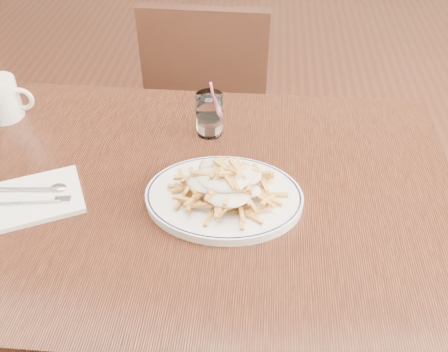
# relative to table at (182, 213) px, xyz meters

# --- Properties ---
(table) EXTENTS (1.20, 0.80, 0.75)m
(table) POSITION_rel_table_xyz_m (0.00, 0.00, 0.00)
(table) COLOR black
(table) RESTS_ON ground
(chair_far) EXTENTS (0.42, 0.42, 0.89)m
(chair_far) POSITION_rel_table_xyz_m (-0.02, 0.75, -0.17)
(chair_far) COLOR black
(chair_far) RESTS_ON ground
(fries_plate) EXTENTS (0.38, 0.34, 0.02)m
(fries_plate) POSITION_rel_table_xyz_m (0.10, -0.03, 0.09)
(fries_plate) COLOR white
(fries_plate) RESTS_ON table
(loaded_fries) EXTENTS (0.24, 0.21, 0.06)m
(loaded_fries) POSITION_rel_table_xyz_m (0.10, -0.03, 0.13)
(loaded_fries) COLOR #C08C3A
(loaded_fries) RESTS_ON fries_plate
(napkin) EXTENTS (0.27, 0.24, 0.01)m
(napkin) POSITION_rel_table_xyz_m (-0.32, -0.07, 0.08)
(napkin) COLOR white
(napkin) RESTS_ON table
(cutlery) EXTENTS (0.18, 0.08, 0.01)m
(cutlery) POSITION_rel_table_xyz_m (-0.32, -0.07, 0.09)
(cutlery) COLOR silver
(cutlery) RESTS_ON napkin
(water_glass) EXTENTS (0.07, 0.07, 0.14)m
(water_glass) POSITION_rel_table_xyz_m (0.04, 0.21, 0.12)
(water_glass) COLOR white
(water_glass) RESTS_ON table
(coffee_mug) EXTENTS (0.13, 0.09, 0.10)m
(coffee_mug) POSITION_rel_table_xyz_m (-0.49, 0.24, 0.13)
(coffee_mug) COLOR white
(coffee_mug) RESTS_ON table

